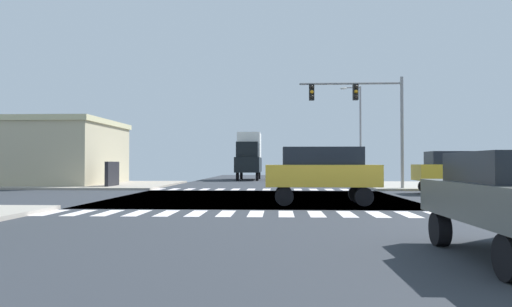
% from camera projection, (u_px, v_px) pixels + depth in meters
% --- Properties ---
extents(ground, '(90.00, 90.00, 0.05)m').
position_uv_depth(ground, '(258.00, 198.00, 22.94)').
color(ground, '#2D3138').
extents(sidewalk_corner_ne, '(12.00, 12.00, 0.14)m').
position_uv_depth(sidewalk_corner_ne, '(443.00, 185.00, 34.32)').
color(sidewalk_corner_ne, '#A09B91').
rests_on(sidewalk_corner_ne, ground).
extents(sidewalk_corner_nw, '(12.00, 12.00, 0.14)m').
position_uv_depth(sidewalk_corner_nw, '(93.00, 185.00, 35.54)').
color(sidewalk_corner_nw, '#A2988B').
rests_on(sidewalk_corner_nw, ground).
extents(crosswalk_near, '(13.50, 2.00, 0.01)m').
position_uv_depth(crosswalk_near, '(241.00, 214.00, 15.66)').
color(crosswalk_near, white).
rests_on(crosswalk_near, ground).
extents(crosswalk_far, '(13.50, 2.00, 0.01)m').
position_uv_depth(crosswalk_far, '(259.00, 189.00, 30.24)').
color(crosswalk_far, white).
rests_on(crosswalk_far, ground).
extents(traffic_signal_mast, '(6.54, 0.55, 7.14)m').
position_uv_depth(traffic_signal_mast, '(363.00, 107.00, 29.70)').
color(traffic_signal_mast, gray).
rests_on(traffic_signal_mast, ground).
extents(street_lamp, '(1.78, 0.32, 8.10)m').
position_uv_depth(street_lamp, '(358.00, 125.00, 39.18)').
color(street_lamp, gray).
rests_on(street_lamp, ground).
extents(bank_building, '(15.03, 9.63, 4.98)m').
position_uv_depth(bank_building, '(26.00, 153.00, 36.29)').
color(bank_building, '#B7AC8B').
rests_on(bank_building, ground).
extents(sedan_farside_1, '(1.80, 4.30, 1.88)m').
position_uv_depth(sedan_farside_1, '(511.00, 196.00, 8.09)').
color(sedan_farside_1, black).
rests_on(sedan_farside_1, ground).
extents(suv_queued_2, '(4.60, 1.96, 2.34)m').
position_uv_depth(suv_queued_2, '(322.00, 170.00, 19.34)').
color(suv_queued_2, black).
rests_on(suv_queued_2, ground).
extents(suv_trailing_4, '(4.60, 1.96, 2.34)m').
position_uv_depth(suv_trailing_4, '(458.00, 169.00, 25.95)').
color(suv_trailing_4, black).
rests_on(suv_trailing_4, ground).
extents(box_truck_outer_1, '(2.40, 7.20, 4.85)m').
position_uv_depth(box_truck_outer_1, '(249.00, 155.00, 48.35)').
color(box_truck_outer_1, black).
rests_on(box_truck_outer_1, ground).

